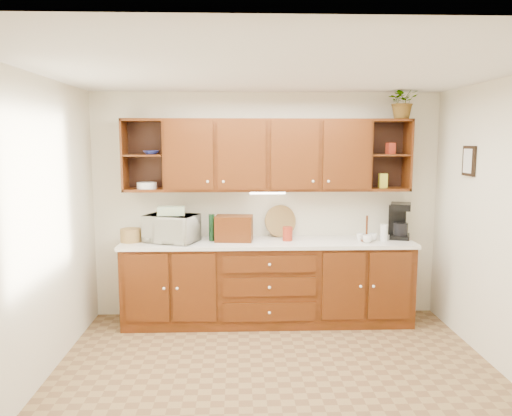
{
  "coord_description": "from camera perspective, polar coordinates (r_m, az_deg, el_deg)",
  "views": [
    {
      "loc": [
        -0.33,
        -4.02,
        2.05
      ],
      "look_at": [
        -0.14,
        1.15,
        1.35
      ],
      "focal_mm": 35.0,
      "sensor_mm": 36.0,
      "label": 1
    }
  ],
  "objects": [
    {
      "name": "ceiling",
      "position": [
        4.07,
        2.7,
        15.46
      ],
      "size": [
        4.0,
        4.0,
        0.0
      ],
      "primitive_type": "plane",
      "rotation": [
        3.14,
        0.0,
        0.0
      ],
      "color": "white",
      "rests_on": "back_wall"
    },
    {
      "name": "plate_stack",
      "position": [
        5.71,
        -12.36,
        2.54
      ],
      "size": [
        0.26,
        0.26,
        0.07
      ],
      "primitive_type": "cylinder",
      "rotation": [
        0.0,
        0.0,
        -0.22
      ],
      "color": "white",
      "rests_on": "upper_cabinets"
    },
    {
      "name": "back_wall",
      "position": [
        5.82,
        1.19,
        0.29
      ],
      "size": [
        4.0,
        0.0,
        4.0
      ],
      "primitive_type": "plane",
      "rotation": [
        1.57,
        0.0,
        0.0
      ],
      "color": "beige",
      "rests_on": "floor"
    },
    {
      "name": "bread_box",
      "position": [
        5.56,
        -2.53,
        -2.34
      ],
      "size": [
        0.43,
        0.3,
        0.28
      ],
      "primitive_type": "cube",
      "rotation": [
        0.0,
        0.0,
        -0.11
      ],
      "color": "#391A06",
      "rests_on": "countertop"
    },
    {
      "name": "pantry_box_red",
      "position": [
        5.83,
        15.13,
        6.58
      ],
      "size": [
        0.1,
        0.1,
        0.13
      ],
      "primitive_type": "cube",
      "rotation": [
        0.0,
        0.0,
        0.3
      ],
      "color": "maroon",
      "rests_on": "upper_cabinets"
    },
    {
      "name": "base_cabinets",
      "position": [
        5.7,
        1.34,
        -8.6
      ],
      "size": [
        3.2,
        0.6,
        0.9
      ],
      "primitive_type": "cube",
      "color": "#391A06",
      "rests_on": "floor"
    },
    {
      "name": "potted_plant",
      "position": [
        5.87,
        16.44,
        11.64
      ],
      "size": [
        0.44,
        0.41,
        0.39
      ],
      "primitive_type": "imported",
      "rotation": [
        0.0,
        0.0,
        0.36
      ],
      "color": "#999999",
      "rests_on": "upper_cabinets"
    },
    {
      "name": "upper_cabinets",
      "position": [
        5.62,
        1.4,
        6.09
      ],
      "size": [
        3.2,
        0.33,
        0.8
      ],
      "color": "#391A06",
      "rests_on": "back_wall"
    },
    {
      "name": "wine_bottle",
      "position": [
        5.58,
        -5.09,
        -2.23
      ],
      "size": [
        0.07,
        0.07,
        0.3
      ],
      "primitive_type": "cylinder",
      "rotation": [
        0.0,
        0.0,
        -0.09
      ],
      "color": "black",
      "rests_on": "countertop"
    },
    {
      "name": "canister_red",
      "position": [
        5.59,
        3.63,
        -2.96
      ],
      "size": [
        0.13,
        0.13,
        0.16
      ],
      "primitive_type": "cylinder",
      "rotation": [
        0.0,
        0.0,
        -0.18
      ],
      "color": "maroon",
      "rests_on": "countertop"
    },
    {
      "name": "undercabinet_light",
      "position": [
        5.59,
        1.32,
        1.74
      ],
      "size": [
        0.4,
        0.05,
        0.02
      ],
      "primitive_type": "cube",
      "color": "white",
      "rests_on": "upper_cabinets"
    },
    {
      "name": "framed_picture",
      "position": [
        5.44,
        23.17,
        4.97
      ],
      "size": [
        0.03,
        0.24,
        0.3
      ],
      "primitive_type": "cube",
      "color": "black",
      "rests_on": "right_wall"
    },
    {
      "name": "floor",
      "position": [
        4.52,
        2.48,
        -19.27
      ],
      "size": [
        4.0,
        4.0,
        0.0
      ],
      "primitive_type": "plane",
      "color": "olive",
      "rests_on": "ground"
    },
    {
      "name": "woven_tray",
      "position": [
        5.83,
        2.8,
        -3.2
      ],
      "size": [
        0.38,
        0.18,
        0.37
      ],
      "primitive_type": "cylinder",
      "rotation": [
        1.36,
        0.0,
        0.23
      ],
      "color": "#9C7541",
      "rests_on": "countertop"
    },
    {
      "name": "wicker_basket",
      "position": [
        5.69,
        -14.13,
        -3.04
      ],
      "size": [
        0.29,
        0.29,
        0.15
      ],
      "primitive_type": "cylinder",
      "rotation": [
        0.0,
        0.0,
        -0.34
      ],
      "color": "#9C7541",
      "rests_on": "countertop"
    },
    {
      "name": "canister_white",
      "position": [
        5.75,
        14.4,
        -2.74
      ],
      "size": [
        0.11,
        0.11,
        0.18
      ],
      "primitive_type": "cylinder",
      "rotation": [
        0.0,
        0.0,
        0.42
      ],
      "color": "white",
      "rests_on": "countertop"
    },
    {
      "name": "towel_stack",
      "position": [
        5.55,
        -9.67,
        -0.31
      ],
      "size": [
        0.31,
        0.24,
        0.09
      ],
      "primitive_type": "cube",
      "rotation": [
        0.0,
        0.0,
        0.09
      ],
      "color": "#E2CF6A",
      "rests_on": "microwave"
    },
    {
      "name": "countertop",
      "position": [
        5.58,
        1.36,
        -3.99
      ],
      "size": [
        3.24,
        0.64,
        0.04
      ],
      "primitive_type": "cube",
      "color": "white",
      "rests_on": "base_cabinets"
    },
    {
      "name": "coffee_maker",
      "position": [
        5.95,
        16.08,
        -1.46
      ],
      "size": [
        0.3,
        0.34,
        0.41
      ],
      "rotation": [
        0.0,
        0.0,
        -0.34
      ],
      "color": "black",
      "rests_on": "countertop"
    },
    {
      "name": "pantry_box_yellow",
      "position": [
        5.85,
        14.3,
        3.05
      ],
      "size": [
        0.09,
        0.07,
        0.16
      ],
      "primitive_type": "cube",
      "rotation": [
        0.0,
        0.0,
        0.01
      ],
      "color": "yellow",
      "rests_on": "upper_cabinets"
    },
    {
      "name": "mug_tree",
      "position": [
        5.68,
        12.51,
        -3.3
      ],
      "size": [
        0.27,
        0.26,
        0.29
      ],
      "rotation": [
        0.0,
        0.0,
        0.4
      ],
      "color": "#391A06",
      "rests_on": "countertop"
    },
    {
      "name": "bowl_stack",
      "position": [
        5.68,
        -11.91,
        6.23
      ],
      "size": [
        0.23,
        0.23,
        0.04
      ],
      "primitive_type": "imported",
      "rotation": [
        0.0,
        0.0,
        0.43
      ],
      "color": "navy",
      "rests_on": "upper_cabinets"
    },
    {
      "name": "microwave",
      "position": [
        5.58,
        -9.62,
        -2.31
      ],
      "size": [
        0.64,
        0.54,
        0.3
      ],
      "primitive_type": "imported",
      "rotation": [
        0.0,
        0.0,
        -0.35
      ],
      "color": "beige",
      "rests_on": "countertop"
    },
    {
      "name": "left_wall",
      "position": [
        4.41,
        -24.3,
        -2.77
      ],
      "size": [
        0.0,
        3.5,
        3.5
      ],
      "primitive_type": "plane",
      "rotation": [
        1.57,
        0.0,
        1.57
      ],
      "color": "beige",
      "rests_on": "floor"
    },
    {
      "name": "canister_yellow",
      "position": [
        5.91,
        16.11,
        -2.93
      ],
      "size": [
        0.12,
        0.12,
        0.1
      ],
      "primitive_type": "cylinder",
      "rotation": [
        0.0,
        0.0,
        -0.43
      ],
      "color": "yellow",
      "rests_on": "countertop"
    }
  ]
}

